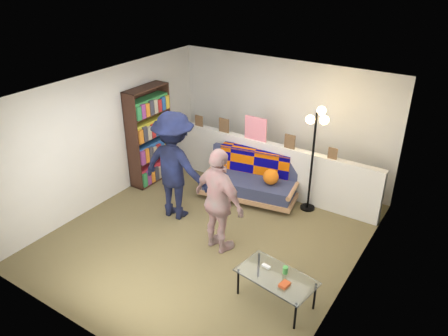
# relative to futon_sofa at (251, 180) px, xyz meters

# --- Properties ---
(ground) EXTENTS (5.00, 5.00, 0.00)m
(ground) POSITION_rel_futon_sofa_xyz_m (0.06, -1.42, -0.36)
(ground) COLOR brown
(ground) RESTS_ON ground
(room_shell) EXTENTS (4.60, 5.05, 2.45)m
(room_shell) POSITION_rel_futon_sofa_xyz_m (0.06, -0.95, 1.32)
(room_shell) COLOR silver
(room_shell) RESTS_ON ground
(half_wall_ledge) EXTENTS (4.45, 0.15, 1.00)m
(half_wall_ledge) POSITION_rel_futon_sofa_xyz_m (0.06, 0.38, 0.14)
(half_wall_ledge) COLOR silver
(half_wall_ledge) RESTS_ON ground
(ledge_decor) EXTENTS (2.97, 0.02, 0.45)m
(ledge_decor) POSITION_rel_futon_sofa_xyz_m (-0.17, 0.36, 0.82)
(ledge_decor) COLOR brown
(ledge_decor) RESTS_ON half_wall_ledge
(futon_sofa) EXTENTS (1.89, 1.13, 0.76)m
(futon_sofa) POSITION_rel_futon_sofa_xyz_m (0.00, 0.00, 0.00)
(futon_sofa) COLOR tan
(futon_sofa) RESTS_ON ground
(bookshelf) EXTENTS (0.32, 0.96, 1.92)m
(bookshelf) POSITION_rel_futon_sofa_xyz_m (-2.02, -0.48, 0.54)
(bookshelf) COLOR black
(bookshelf) RESTS_ON ground
(coffee_table) EXTENTS (1.09, 0.71, 0.53)m
(coffee_table) POSITION_rel_futon_sofa_xyz_m (1.65, -2.20, 0.04)
(coffee_table) COLOR black
(coffee_table) RESTS_ON ground
(floor_lamp) EXTENTS (0.43, 0.34, 1.90)m
(floor_lamp) POSITION_rel_futon_sofa_xyz_m (1.08, 0.22, 0.99)
(floor_lamp) COLOR black
(floor_lamp) RESTS_ON ground
(person_left) EXTENTS (1.26, 0.77, 1.90)m
(person_left) POSITION_rel_futon_sofa_xyz_m (-0.78, -1.24, 0.59)
(person_left) COLOR black
(person_left) RESTS_ON ground
(person_right) EXTENTS (1.06, 0.65, 1.69)m
(person_right) POSITION_rel_futon_sofa_xyz_m (0.38, -1.64, 0.49)
(person_right) COLOR pink
(person_right) RESTS_ON ground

